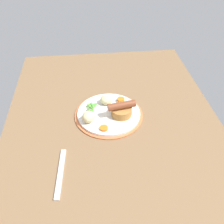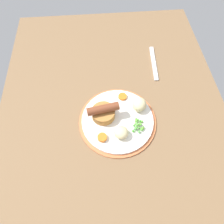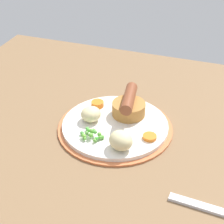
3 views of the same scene
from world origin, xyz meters
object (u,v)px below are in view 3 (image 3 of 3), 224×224
object	(u,v)px
potato_chunk_1	(91,114)
fork	(219,212)
pea_pile	(91,133)
carrot_slice_2	(150,137)
dinner_plate	(115,127)
sausage_pudding	(129,106)
carrot_slice_0	(98,104)
potato_chunk_0	(121,140)

from	to	relation	value
potato_chunk_1	fork	distance (cm)	35.03
pea_pile	carrot_slice_2	size ratio (longest dim) A/B	1.85
dinner_plate	sausage_pudding	size ratio (longest dim) A/B	2.46
pea_pile	sausage_pudding	bearing A→B (deg)	65.48
potato_chunk_1	carrot_slice_0	xyz separation A→B (cm)	(-0.73, 5.99, -1.04)
carrot_slice_2	fork	world-z (taller)	carrot_slice_2
dinner_plate	potato_chunk_1	size ratio (longest dim) A/B	5.65
sausage_pudding	carrot_slice_2	bearing A→B (deg)	34.52
carrot_slice_2	fork	size ratio (longest dim) A/B	0.17
dinner_plate	carrot_slice_0	xyz separation A→B (cm)	(-6.39, 5.48, 1.47)
potato_chunk_1	dinner_plate	bearing A→B (deg)	5.22
pea_pile	fork	size ratio (longest dim) A/B	0.31
dinner_plate	pea_pile	distance (cm)	7.29
carrot_slice_0	carrot_slice_2	xyz separation A→B (cm)	(15.07, -8.11, -0.25)
potato_chunk_1	carrot_slice_0	bearing A→B (deg)	96.97
potato_chunk_1	carrot_slice_2	bearing A→B (deg)	-8.39
carrot_slice_0	pea_pile	bearing A→B (deg)	-74.98
dinner_plate	carrot_slice_0	size ratio (longest dim) A/B	8.80
sausage_pudding	potato_chunk_0	xyz separation A→B (cm)	(2.15, -12.33, -0.41)
sausage_pudding	carrot_slice_2	size ratio (longest dim) A/B	3.56
potato_chunk_0	potato_chunk_1	size ratio (longest dim) A/B	1.12
sausage_pudding	potato_chunk_1	bearing A→B (deg)	-64.71
sausage_pudding	pea_pile	distance (cm)	12.05
sausage_pudding	potato_chunk_1	world-z (taller)	sausage_pudding
pea_pile	potato_chunk_1	distance (cm)	6.30
potato_chunk_0	carrot_slice_0	world-z (taller)	potato_chunk_0
pea_pile	carrot_slice_2	world-z (taller)	pea_pile
dinner_plate	potato_chunk_0	distance (cm)	9.10
potato_chunk_1	carrot_slice_2	world-z (taller)	potato_chunk_1
dinner_plate	potato_chunk_1	distance (cm)	6.21
sausage_pudding	potato_chunk_0	bearing A→B (deg)	0.50
dinner_plate	carrot_slice_2	world-z (taller)	carrot_slice_2
sausage_pudding	carrot_slice_2	world-z (taller)	sausage_pudding
potato_chunk_1	carrot_slice_2	size ratio (longest dim) A/B	1.55
fork	potato_chunk_0	bearing A→B (deg)	159.97
carrot_slice_2	fork	xyz separation A→B (cm)	(16.33, -14.58, -1.49)
pea_pile	potato_chunk_0	world-z (taller)	potato_chunk_0
dinner_plate	fork	xyz separation A→B (cm)	(25.02, -17.21, -0.27)
pea_pile	carrot_slice_2	xyz separation A→B (cm)	(11.92, 3.66, -0.55)
carrot_slice_0	dinner_plate	bearing A→B (deg)	-40.62
sausage_pudding	fork	distance (cm)	32.09
carrot_slice_2	carrot_slice_0	bearing A→B (deg)	151.71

